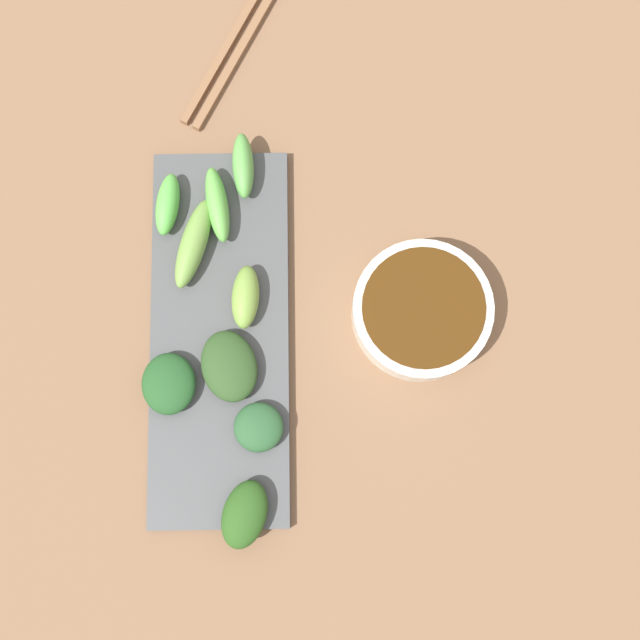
# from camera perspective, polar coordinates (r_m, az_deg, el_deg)

# --- Properties ---
(tabletop) EXTENTS (2.10, 2.10, 0.02)m
(tabletop) POSITION_cam_1_polar(r_m,az_deg,el_deg) (0.87, -1.74, 0.13)
(tabletop) COLOR brown
(tabletop) RESTS_ON ground
(sauce_bowl) EXTENTS (0.14, 0.14, 0.04)m
(sauce_bowl) POSITION_cam_1_polar(r_m,az_deg,el_deg) (0.84, 6.97, 0.73)
(sauce_bowl) COLOR silver
(sauce_bowl) RESTS_ON tabletop
(serving_plate) EXTENTS (0.14, 0.38, 0.01)m
(serving_plate) POSITION_cam_1_polar(r_m,az_deg,el_deg) (0.85, -6.87, -1.06)
(serving_plate) COLOR #4B4D4E
(serving_plate) RESTS_ON tabletop
(broccoli_stalk_0) EXTENTS (0.03, 0.07, 0.03)m
(broccoli_stalk_0) POSITION_cam_1_polar(r_m,az_deg,el_deg) (0.84, -5.13, 1.58)
(broccoli_stalk_0) COLOR #79A242
(broccoli_stalk_0) RESTS_ON serving_plate
(broccoli_leafy_1) EXTENTS (0.07, 0.08, 0.02)m
(broccoli_leafy_1) POSITION_cam_1_polar(r_m,az_deg,el_deg) (0.83, -6.24, -3.17)
(broccoli_leafy_1) COLOR #2D4B22
(broccoli_leafy_1) RESTS_ON serving_plate
(broccoli_leafy_2) EXTENTS (0.06, 0.08, 0.03)m
(broccoli_leafy_2) POSITION_cam_1_polar(r_m,az_deg,el_deg) (0.82, -5.19, -13.12)
(broccoli_leafy_2) COLOR #2A541C
(broccoli_leafy_2) RESTS_ON serving_plate
(broccoli_stalk_3) EXTENTS (0.03, 0.07, 0.03)m
(broccoli_stalk_3) POSITION_cam_1_polar(r_m,az_deg,el_deg) (0.87, -10.39, 7.79)
(broccoli_stalk_3) COLOR #5CBC4A
(broccoli_stalk_3) RESTS_ON serving_plate
(broccoli_stalk_4) EXTENTS (0.05, 0.10, 0.03)m
(broccoli_stalk_4) POSITION_cam_1_polar(r_m,az_deg,el_deg) (0.86, -8.66, 5.18)
(broccoli_stalk_4) COLOR #729F45
(broccoli_stalk_4) RESTS_ON serving_plate
(broccoli_leafy_5) EXTENTS (0.06, 0.06, 0.02)m
(broccoli_leafy_5) POSITION_cam_1_polar(r_m,az_deg,el_deg) (0.82, -4.23, -7.33)
(broccoli_leafy_5) COLOR #2A572F
(broccoli_leafy_5) RESTS_ON serving_plate
(broccoli_stalk_6) EXTENTS (0.03, 0.07, 0.03)m
(broccoli_stalk_6) POSITION_cam_1_polar(r_m,az_deg,el_deg) (0.87, -5.29, 10.47)
(broccoli_stalk_6) COLOR #5FAA4C
(broccoli_stalk_6) RESTS_ON serving_plate
(broccoli_leafy_7) EXTENTS (0.06, 0.06, 0.02)m
(broccoli_leafy_7) POSITION_cam_1_polar(r_m,az_deg,el_deg) (0.84, -10.32, -4.32)
(broccoli_leafy_7) COLOR #235124
(broccoli_leafy_7) RESTS_ON serving_plate
(broccoli_stalk_8) EXTENTS (0.03, 0.08, 0.03)m
(broccoli_stalk_8) POSITION_cam_1_polar(r_m,az_deg,el_deg) (0.86, -7.04, 7.85)
(broccoli_stalk_8) COLOR #65B64A
(broccoli_stalk_8) RESTS_ON serving_plate
(chopsticks) EXTENTS (0.13, 0.21, 0.01)m
(chopsticks) POSITION_cam_1_polar(r_m,az_deg,el_deg) (0.96, -5.45, 18.74)
(chopsticks) COLOR brown
(chopsticks) RESTS_ON tabletop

